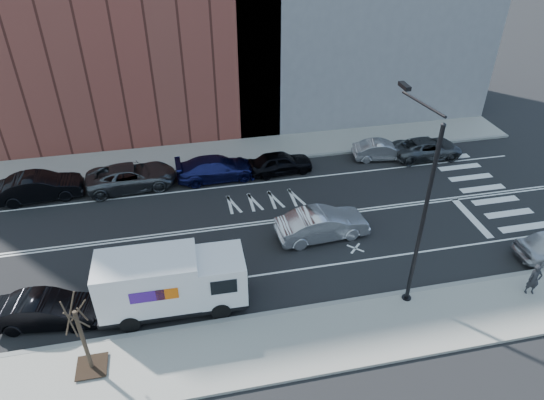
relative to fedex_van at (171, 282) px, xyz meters
name	(u,v)px	position (x,y,z in m)	size (l,w,h in m)	color
ground	(235,226)	(3.63, 5.60, -1.58)	(120.00, 120.00, 0.00)	black
sidewalk_near	(265,348)	(3.63, -3.20, -1.50)	(44.00, 3.60, 0.15)	gray
sidewalk_far	(217,153)	(3.63, 14.40, -1.50)	(44.00, 3.60, 0.15)	gray
curb_near	(258,316)	(3.63, -1.40, -1.49)	(44.00, 0.25, 0.17)	gray
curb_far	(220,165)	(3.63, 12.60, -1.49)	(44.00, 0.25, 0.17)	gray
crosswalk	(489,194)	(19.63, 5.60, -1.57)	(3.00, 14.00, 0.01)	white
road_markings	(235,226)	(3.63, 5.60, -1.57)	(40.00, 8.60, 0.01)	white
streetlight	(419,205)	(10.63, -1.31, 3.50)	(0.44, 4.02, 9.34)	black
street_tree	(85,346)	(-3.37, -2.80, -0.13)	(1.20, 1.20, 3.75)	black
fedex_van	(171,282)	(0.00, 0.00, 0.00)	(6.62, 2.45, 3.01)	black
far_parked_b	(40,187)	(-7.57, 10.92, -0.75)	(1.74, 5.00, 1.65)	black
far_parked_c	(132,176)	(-2.14, 11.11, -0.81)	(2.55, 5.54, 1.54)	#4A4E52
far_parked_d	(217,168)	(3.25, 11.07, -0.82)	(2.12, 5.22, 1.51)	#171B53
far_parked_e	(280,163)	(7.48, 10.99, -0.85)	(1.72, 4.27, 1.46)	black
far_parked_f	(382,150)	(14.83, 11.36, -0.91)	(1.40, 4.02, 1.32)	#A0A0A5
far_parked_g	(427,148)	(18.03, 10.93, -0.89)	(2.28, 4.94, 1.37)	#424649
driving_sedan	(322,224)	(8.16, 3.69, -0.75)	(1.75, 5.03, 1.66)	silver
near_parked_rear_a	(47,310)	(-5.41, 0.22, -0.84)	(1.57, 4.49, 1.48)	black
pedestrian	(534,279)	(16.47, -2.66, -0.60)	(0.60, 0.40, 1.65)	#222327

